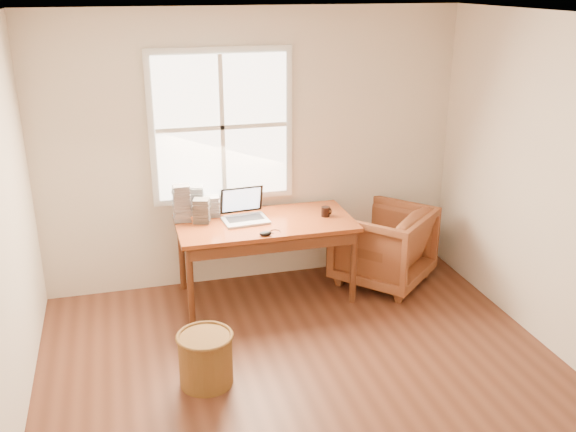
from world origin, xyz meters
name	(u,v)px	position (x,y,z in m)	size (l,w,h in m)	color
room_shell	(319,227)	(-0.02, 0.16, 1.32)	(4.04, 4.54, 2.64)	#582E1E
desk	(265,223)	(0.00, 1.80, 0.73)	(1.60, 0.80, 0.04)	brown
armchair	(383,245)	(1.17, 1.80, 0.38)	(0.81, 0.84, 0.76)	brown
wicker_stool	(206,360)	(-0.75, 0.55, 0.20)	(0.39, 0.39, 0.39)	brown
laptop	(245,207)	(-0.17, 1.83, 0.89)	(0.37, 0.38, 0.27)	#A7AAAE
mouse	(266,233)	(-0.08, 1.46, 0.77)	(0.11, 0.06, 0.04)	black
coffee_mug	(325,212)	(0.57, 1.78, 0.80)	(0.08, 0.08, 0.09)	black
cd_stack_a	(196,200)	(-0.57, 2.16, 0.89)	(0.14, 0.12, 0.27)	silver
cd_stack_b	(202,211)	(-0.56, 1.92, 0.86)	(0.14, 0.12, 0.22)	#26252A
cd_stack_c	(182,203)	(-0.72, 2.00, 0.92)	(0.15, 0.13, 0.34)	#ACAAB8
cd_stack_d	(211,206)	(-0.45, 2.07, 0.84)	(0.15, 0.13, 0.19)	silver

